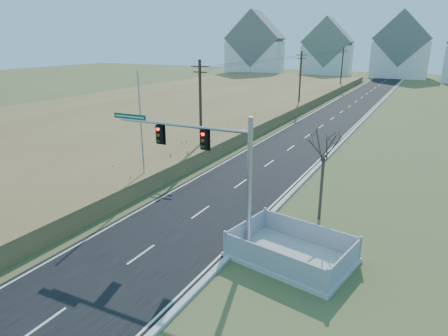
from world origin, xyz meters
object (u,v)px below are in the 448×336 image
traffic_signal_mast (217,165)px  flagpole (142,144)px  fence_enclosure (291,254)px  bare_tree (325,144)px  open_sign (265,261)px

traffic_signal_mast → flagpole: (-8.51, 4.26, -0.89)m
flagpole → fence_enclosure: bearing=-19.1°
flagpole → bare_tree: (12.87, 1.00, 1.35)m
traffic_signal_mast → bare_tree: bearing=48.7°
open_sign → flagpole: bearing=162.7°
fence_enclosure → open_sign: size_ratio=9.20×
open_sign → bare_tree: bare_tree is taller
flagpole → bare_tree: 12.98m
traffic_signal_mast → flagpole: flagpole is taller
traffic_signal_mast → bare_tree: traffic_signal_mast is taller
bare_tree → open_sign: bearing=-97.3°
fence_enclosure → open_sign: bearing=-111.4°
fence_enclosure → bare_tree: bearing=100.8°
bare_tree → flagpole: bearing=-175.5°
traffic_signal_mast → bare_tree: 6.85m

